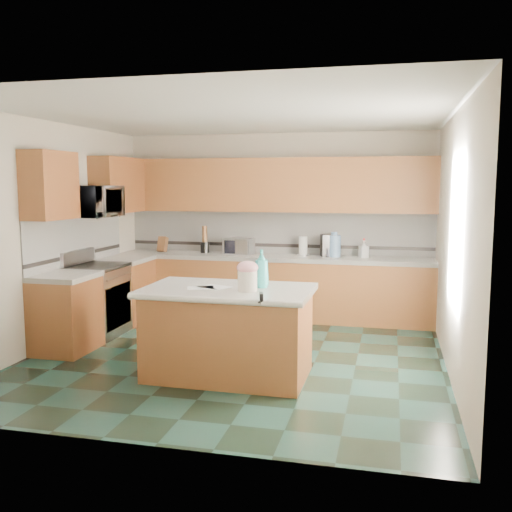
% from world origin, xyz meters
% --- Properties ---
extents(floor, '(4.60, 4.60, 0.00)m').
position_xyz_m(floor, '(0.00, 0.00, 0.00)').
color(floor, black).
rests_on(floor, ground).
extents(ceiling, '(4.60, 4.60, 0.00)m').
position_xyz_m(ceiling, '(0.00, 0.00, 2.70)').
color(ceiling, white).
rests_on(ceiling, ground).
extents(wall_back, '(4.60, 0.04, 2.70)m').
position_xyz_m(wall_back, '(0.00, 2.32, 1.35)').
color(wall_back, beige).
rests_on(wall_back, ground).
extents(wall_front, '(4.60, 0.04, 2.70)m').
position_xyz_m(wall_front, '(0.00, -2.32, 1.35)').
color(wall_front, beige).
rests_on(wall_front, ground).
extents(wall_left, '(0.04, 4.60, 2.70)m').
position_xyz_m(wall_left, '(-2.32, 0.00, 1.35)').
color(wall_left, beige).
rests_on(wall_left, ground).
extents(wall_right, '(0.04, 4.60, 2.70)m').
position_xyz_m(wall_right, '(2.32, 0.00, 1.35)').
color(wall_right, beige).
rests_on(wall_right, ground).
extents(back_base_cab, '(4.60, 0.60, 0.86)m').
position_xyz_m(back_base_cab, '(0.00, 2.00, 0.43)').
color(back_base_cab, '#542913').
rests_on(back_base_cab, ground).
extents(back_countertop, '(4.60, 0.64, 0.06)m').
position_xyz_m(back_countertop, '(0.00, 2.00, 0.89)').
color(back_countertop, white).
rests_on(back_countertop, back_base_cab).
extents(back_upper_cab, '(4.60, 0.33, 0.78)m').
position_xyz_m(back_upper_cab, '(0.00, 2.13, 1.94)').
color(back_upper_cab, '#542913').
rests_on(back_upper_cab, wall_back).
extents(back_backsplash, '(4.60, 0.02, 0.63)m').
position_xyz_m(back_backsplash, '(0.00, 2.29, 1.24)').
color(back_backsplash, silver).
rests_on(back_backsplash, back_countertop).
extents(back_accent_band, '(4.60, 0.01, 0.05)m').
position_xyz_m(back_accent_band, '(0.00, 2.28, 1.04)').
color(back_accent_band, black).
rests_on(back_accent_band, back_countertop).
extents(left_base_cab_rear, '(0.60, 0.82, 0.86)m').
position_xyz_m(left_base_cab_rear, '(-2.00, 1.29, 0.43)').
color(left_base_cab_rear, '#542913').
rests_on(left_base_cab_rear, ground).
extents(left_counter_rear, '(0.64, 0.82, 0.06)m').
position_xyz_m(left_counter_rear, '(-2.00, 1.29, 0.89)').
color(left_counter_rear, white).
rests_on(left_counter_rear, left_base_cab_rear).
extents(left_base_cab_front, '(0.60, 0.72, 0.86)m').
position_xyz_m(left_base_cab_front, '(-2.00, -0.24, 0.43)').
color(left_base_cab_front, '#542913').
rests_on(left_base_cab_front, ground).
extents(left_counter_front, '(0.64, 0.72, 0.06)m').
position_xyz_m(left_counter_front, '(-2.00, -0.24, 0.89)').
color(left_counter_front, white).
rests_on(left_counter_front, left_base_cab_front).
extents(left_backsplash, '(0.02, 2.30, 0.63)m').
position_xyz_m(left_backsplash, '(-2.29, 0.55, 1.24)').
color(left_backsplash, silver).
rests_on(left_backsplash, wall_left).
extents(left_accent_band, '(0.01, 2.30, 0.05)m').
position_xyz_m(left_accent_band, '(-2.28, 0.55, 1.04)').
color(left_accent_band, black).
rests_on(left_accent_band, wall_left).
extents(left_upper_cab_rear, '(0.33, 1.09, 0.78)m').
position_xyz_m(left_upper_cab_rear, '(-2.13, 1.42, 1.94)').
color(left_upper_cab_rear, '#542913').
rests_on(left_upper_cab_rear, wall_left).
extents(left_upper_cab_front, '(0.33, 0.72, 0.78)m').
position_xyz_m(left_upper_cab_front, '(-2.13, -0.24, 1.94)').
color(left_upper_cab_front, '#542913').
rests_on(left_upper_cab_front, wall_left).
extents(range_body, '(0.60, 0.76, 0.88)m').
position_xyz_m(range_body, '(-2.00, 0.50, 0.44)').
color(range_body, '#B7B7BC').
rests_on(range_body, ground).
extents(range_oven_door, '(0.02, 0.68, 0.55)m').
position_xyz_m(range_oven_door, '(-1.71, 0.50, 0.40)').
color(range_oven_door, black).
rests_on(range_oven_door, range_body).
extents(range_cooktop, '(0.62, 0.78, 0.04)m').
position_xyz_m(range_cooktop, '(-2.00, 0.50, 0.90)').
color(range_cooktop, black).
rests_on(range_cooktop, range_body).
extents(range_handle, '(0.02, 0.66, 0.02)m').
position_xyz_m(range_handle, '(-1.68, 0.50, 0.78)').
color(range_handle, '#B7B7BC').
rests_on(range_handle, range_body).
extents(range_backguard, '(0.06, 0.76, 0.18)m').
position_xyz_m(range_backguard, '(-2.26, 0.50, 1.02)').
color(range_backguard, '#B7B7BC').
rests_on(range_backguard, range_body).
extents(microwave, '(0.50, 0.73, 0.41)m').
position_xyz_m(microwave, '(-2.00, 0.50, 1.73)').
color(microwave, '#B7B7BC').
rests_on(microwave, wall_left).
extents(island_base, '(1.60, 0.92, 0.86)m').
position_xyz_m(island_base, '(0.10, -0.65, 0.43)').
color(island_base, '#542913').
rests_on(island_base, ground).
extents(island_top, '(1.70, 1.02, 0.06)m').
position_xyz_m(island_top, '(0.10, -0.65, 0.89)').
color(island_top, white).
rests_on(island_top, island_base).
extents(island_bullnose, '(1.69, 0.08, 0.06)m').
position_xyz_m(island_bullnose, '(0.10, -1.15, 0.89)').
color(island_bullnose, white).
rests_on(island_bullnose, island_base).
extents(treat_jar, '(0.25, 0.25, 0.20)m').
position_xyz_m(treat_jar, '(0.34, -0.78, 1.02)').
color(treat_jar, white).
rests_on(treat_jar, island_top).
extents(treat_jar_lid, '(0.21, 0.21, 0.13)m').
position_xyz_m(treat_jar_lid, '(0.34, -0.78, 1.15)').
color(treat_jar_lid, pink).
rests_on(treat_jar_lid, treat_jar).
extents(treat_jar_knob, '(0.07, 0.02, 0.02)m').
position_xyz_m(treat_jar_knob, '(0.34, -0.78, 1.20)').
color(treat_jar_knob, tan).
rests_on(treat_jar_knob, treat_jar_lid).
extents(treat_jar_knob_end_l, '(0.04, 0.04, 0.04)m').
position_xyz_m(treat_jar_knob_end_l, '(0.30, -0.78, 1.20)').
color(treat_jar_knob_end_l, tan).
rests_on(treat_jar_knob_end_l, treat_jar_lid).
extents(treat_jar_knob_end_r, '(0.04, 0.04, 0.04)m').
position_xyz_m(treat_jar_knob_end_r, '(0.37, -0.78, 1.20)').
color(treat_jar_knob_end_r, tan).
rests_on(treat_jar_knob_end_r, treat_jar_lid).
extents(soap_bottle_island, '(0.18, 0.18, 0.38)m').
position_xyz_m(soap_bottle_island, '(0.42, -0.55, 1.11)').
color(soap_bottle_island, '#30AEAE').
rests_on(soap_bottle_island, island_top).
extents(paper_sheet_a, '(0.32, 0.28, 0.00)m').
position_xyz_m(paper_sheet_a, '(-0.16, -0.73, 0.92)').
color(paper_sheet_a, white).
rests_on(paper_sheet_a, island_top).
extents(paper_sheet_b, '(0.36, 0.32, 0.00)m').
position_xyz_m(paper_sheet_b, '(-0.04, -0.65, 0.92)').
color(paper_sheet_b, white).
rests_on(paper_sheet_b, island_top).
extents(clamp_body, '(0.06, 0.11, 0.10)m').
position_xyz_m(clamp_body, '(0.55, -1.13, 0.93)').
color(clamp_body, black).
rests_on(clamp_body, island_top).
extents(clamp_handle, '(0.02, 0.07, 0.02)m').
position_xyz_m(clamp_handle, '(0.55, -1.19, 0.91)').
color(clamp_handle, black).
rests_on(clamp_handle, island_top).
extents(knife_block, '(0.14, 0.18, 0.25)m').
position_xyz_m(knife_block, '(-1.73, 2.05, 1.03)').
color(knife_block, '#472814').
rests_on(knife_block, back_countertop).
extents(utensil_crock, '(0.13, 0.13, 0.17)m').
position_xyz_m(utensil_crock, '(-1.06, 2.08, 1.00)').
color(utensil_crock, black).
rests_on(utensil_crock, back_countertop).
extents(utensil_bundle, '(0.08, 0.08, 0.24)m').
position_xyz_m(utensil_bundle, '(-1.06, 2.08, 1.21)').
color(utensil_bundle, '#472814').
rests_on(utensil_bundle, utensil_crock).
extents(toaster_oven, '(0.45, 0.35, 0.24)m').
position_xyz_m(toaster_oven, '(-0.52, 2.05, 1.04)').
color(toaster_oven, '#B7B7BC').
rests_on(toaster_oven, back_countertop).
extents(toaster_oven_door, '(0.37, 0.01, 0.20)m').
position_xyz_m(toaster_oven_door, '(-0.52, 1.92, 1.04)').
color(toaster_oven_door, black).
rests_on(toaster_oven_door, toaster_oven).
extents(paper_towel, '(0.12, 0.12, 0.28)m').
position_xyz_m(paper_towel, '(0.44, 2.10, 1.06)').
color(paper_towel, white).
rests_on(paper_towel, back_countertop).
extents(paper_towel_base, '(0.19, 0.19, 0.01)m').
position_xyz_m(paper_towel_base, '(0.44, 2.10, 0.93)').
color(paper_towel_base, '#B7B7BC').
rests_on(paper_towel_base, back_countertop).
extents(water_jug, '(0.19, 0.19, 0.31)m').
position_xyz_m(water_jug, '(0.89, 2.06, 1.08)').
color(water_jug, '#6B93C2').
rests_on(water_jug, back_countertop).
extents(water_jug_neck, '(0.09, 0.09, 0.04)m').
position_xyz_m(water_jug_neck, '(0.89, 2.06, 1.25)').
color(water_jug_neck, '#6B93C2').
rests_on(water_jug_neck, water_jug).
extents(coffee_maker, '(0.24, 0.25, 0.32)m').
position_xyz_m(coffee_maker, '(0.80, 2.08, 1.08)').
color(coffee_maker, black).
rests_on(coffee_maker, back_countertop).
extents(coffee_carafe, '(0.13, 0.13, 0.13)m').
position_xyz_m(coffee_carafe, '(0.80, 2.03, 0.99)').
color(coffee_carafe, black).
rests_on(coffee_carafe, back_countertop).
extents(soap_bottle_back, '(0.15, 0.15, 0.25)m').
position_xyz_m(soap_bottle_back, '(1.31, 2.05, 1.04)').
color(soap_bottle_back, white).
rests_on(soap_bottle_back, back_countertop).
extents(soap_back_cap, '(0.02, 0.02, 0.03)m').
position_xyz_m(soap_back_cap, '(1.31, 2.05, 1.18)').
color(soap_back_cap, red).
rests_on(soap_back_cap, soap_bottle_back).
extents(window_light_proxy, '(0.02, 1.40, 1.10)m').
position_xyz_m(window_light_proxy, '(2.29, -0.20, 1.50)').
color(window_light_proxy, white).
rests_on(window_light_proxy, wall_right).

